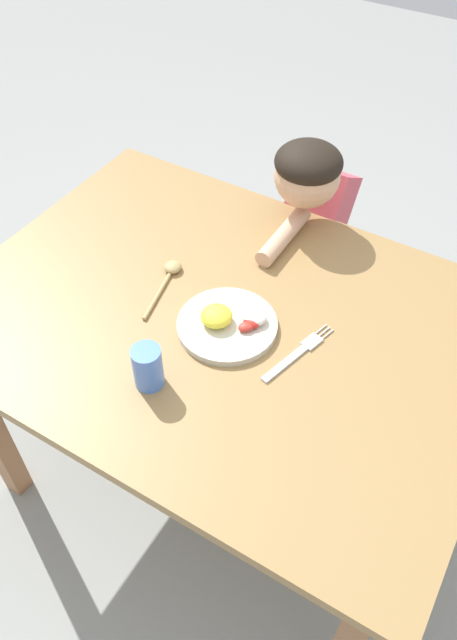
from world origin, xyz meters
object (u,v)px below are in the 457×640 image
at_px(person, 312,256).
at_px(fork, 297,354).
at_px(spoon, 169,275).
at_px(plate, 228,323).
at_px(drinking_cup, 148,367).

bearing_deg(person, fork, 110.44).
bearing_deg(person, spoon, 68.81).
xyz_separation_m(fork, person, (-0.20, 0.53, -0.20)).
height_order(plate, fork, plate).
xyz_separation_m(plate, spoon, (-0.21, 0.07, -0.01)).
distance_m(plate, person, 0.58).
xyz_separation_m(plate, drinking_cup, (-0.06, -0.22, 0.04)).
height_order(fork, spoon, spoon).
xyz_separation_m(drinking_cup, person, (0.03, 0.76, -0.25)).
relative_size(drinking_cup, person, 0.10).
bearing_deg(person, plate, 92.85).
relative_size(fork, drinking_cup, 2.15).
bearing_deg(drinking_cup, plate, 74.48).
bearing_deg(plate, spoon, 162.22).
distance_m(plate, drinking_cup, 0.23).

